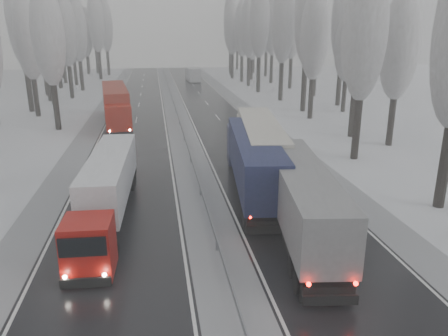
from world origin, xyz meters
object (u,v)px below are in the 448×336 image
object	(u,v)px
truck_grey_tarp	(297,191)
truck_red_white	(108,184)
truck_cream_box	(259,142)
truck_red_red	(116,103)
box_truck_distant	(193,75)
truck_blue_box	(252,157)

from	to	relation	value
truck_grey_tarp	truck_red_white	xyz separation A→B (m)	(-10.61, 3.54, -0.25)
truck_cream_box	truck_red_red	distance (m)	24.72
truck_grey_tarp	truck_red_red	world-z (taller)	truck_red_red
truck_grey_tarp	truck_red_red	xyz separation A→B (m)	(-12.29, 32.05, 0.22)
box_truck_distant	truck_red_red	bearing A→B (deg)	-109.56
truck_blue_box	truck_red_red	xyz separation A→B (m)	(-11.23, 25.37, 0.11)
truck_grey_tarp	box_truck_distant	size ratio (longest dim) A/B	1.92
truck_blue_box	truck_grey_tarp	bearing A→B (deg)	-74.94
truck_blue_box	truck_cream_box	size ratio (longest dim) A/B	0.99
truck_cream_box	box_truck_distant	xyz separation A→B (m)	(0.67, 66.33, -0.94)
truck_blue_box	truck_red_red	distance (m)	27.74
truck_red_white	truck_red_red	world-z (taller)	truck_red_red
truck_blue_box	box_truck_distant	size ratio (longest dim) A/B	2.00
truck_red_white	truck_red_red	xyz separation A→B (m)	(-1.68, 28.51, 0.47)
truck_cream_box	box_truck_distant	distance (m)	66.34
box_truck_distant	truck_red_white	world-z (taller)	truck_red_white
box_truck_distant	truck_red_red	distance (m)	47.05
truck_red_red	truck_red_white	bearing A→B (deg)	-93.15
truck_cream_box	box_truck_distant	size ratio (longest dim) A/B	2.03
truck_red_white	box_truck_distant	bearing A→B (deg)	83.48
truck_grey_tarp	truck_red_white	bearing A→B (deg)	169.06
box_truck_distant	truck_red_red	size ratio (longest dim) A/B	0.48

